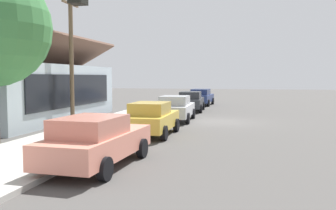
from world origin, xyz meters
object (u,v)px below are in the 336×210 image
(car_charcoal, at_px, (191,101))
(car_navy, at_px, (201,97))
(car_coral, at_px, (96,141))
(utility_pole_wooden, at_px, (71,56))
(fire_hydrant_red, at_px, (152,113))
(car_silver, at_px, (176,108))
(car_mustard, at_px, (152,118))

(car_charcoal, bearing_deg, car_navy, -3.25)
(car_coral, height_order, utility_pole_wooden, utility_pole_wooden)
(fire_hydrant_red, bearing_deg, car_coral, -173.31)
(car_navy, bearing_deg, car_charcoal, -177.81)
(car_coral, xyz_separation_m, car_silver, (11.98, -0.12, -0.00))
(car_navy, bearing_deg, utility_pole_wooden, 163.45)
(car_coral, distance_m, fire_hydrant_red, 11.95)
(car_mustard, xyz_separation_m, fire_hydrant_red, (5.69, 1.52, -0.32))
(car_silver, distance_m, utility_pole_wooden, 6.98)
(utility_pole_wooden, xyz_separation_m, fire_hydrant_red, (2.85, -4.00, -3.43))
(car_charcoal, relative_size, utility_pole_wooden, 0.61)
(car_coral, distance_m, car_mustard, 6.18)
(car_silver, bearing_deg, car_coral, 177.63)
(car_mustard, relative_size, car_silver, 0.93)
(car_coral, relative_size, car_mustard, 1.12)
(car_navy, height_order, utility_pole_wooden, utility_pole_wooden)
(car_mustard, height_order, car_navy, same)
(car_mustard, relative_size, car_charcoal, 0.94)
(car_charcoal, relative_size, fire_hydrant_red, 6.45)
(car_charcoal, distance_m, utility_pole_wooden, 11.45)
(car_coral, relative_size, fire_hydrant_red, 6.80)
(utility_pole_wooden, relative_size, fire_hydrant_red, 10.56)
(car_navy, distance_m, fire_hydrant_red, 13.03)
(car_mustard, xyz_separation_m, car_silver, (5.80, 0.01, 0.00))
(car_mustard, distance_m, car_navy, 18.62)
(car_mustard, xyz_separation_m, car_charcoal, (12.42, 0.07, 0.00))
(car_navy, relative_size, fire_hydrant_red, 6.62)
(car_coral, relative_size, car_charcoal, 1.05)
(car_navy, relative_size, utility_pole_wooden, 0.63)
(car_navy, xyz_separation_m, fire_hydrant_red, (-12.94, 1.50, -0.32))
(car_silver, relative_size, car_charcoal, 1.01)
(car_navy, xyz_separation_m, utility_pole_wooden, (-15.78, 5.50, 3.11))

